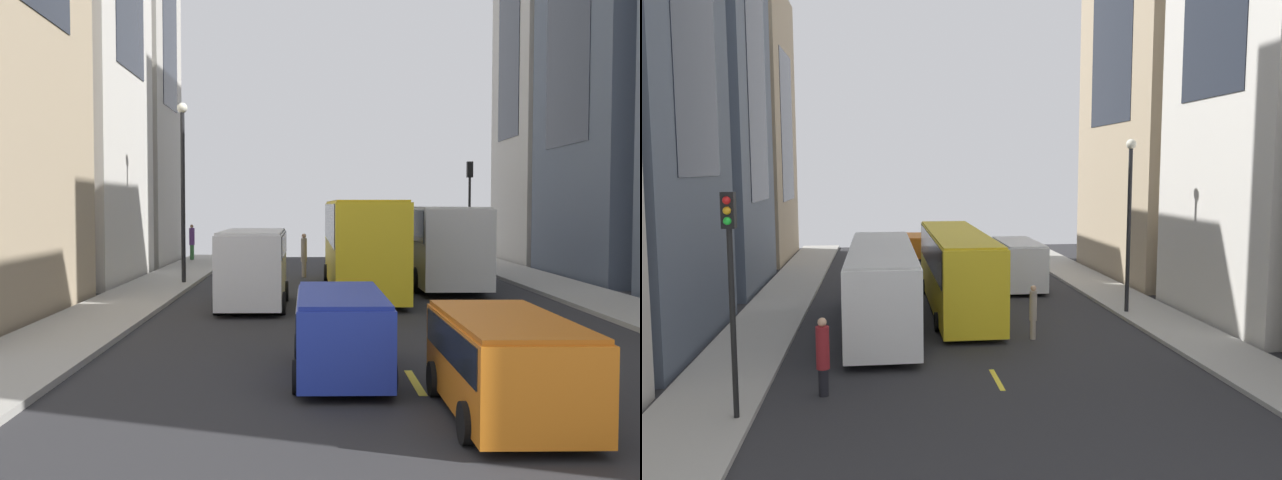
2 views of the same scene
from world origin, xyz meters
The scene contains 19 objects.
ground_plane centered at (0.00, 0.00, 0.00)m, with size 43.37×43.37×0.00m, color #28282B.
sidewalk_west centered at (-8.25, 0.00, 0.07)m, with size 2.87×44.00×0.15m, color #9E9B93.
sidewalk_east centered at (8.25, 0.00, 0.07)m, with size 2.87×44.00×0.15m, color #9E9B93.
lane_stripe_1 centered at (0.00, -12.60, 0.01)m, with size 0.16×2.00×0.01m, color yellow.
lane_stripe_2 centered at (0.00, -4.20, 0.01)m, with size 0.16×2.00×0.01m, color yellow.
lane_stripe_3 centered at (0.00, 4.20, 0.01)m, with size 0.16×2.00×0.01m, color yellow.
lane_stripe_4 centered at (0.00, 12.60, 0.01)m, with size 0.16×2.00×0.01m, color yellow.
lane_stripe_5 centered at (0.00, 21.00, 0.01)m, with size 0.16×2.00×0.01m, color yellow.
building_west_2 centered at (-13.78, 4.52, 10.49)m, with size 7.86×9.23×20.98m.
building_west_3 centered at (-13.24, 15.58, 9.32)m, with size 6.77×10.15×18.64m.
city_bus_white centered at (-3.46, -5.54, 2.01)m, with size 2.80×11.94×3.35m.
streetcar_yellow centered at (-0.04, -2.54, 2.12)m, with size 2.70×12.46×3.59m.
delivery_van_white centered at (3.87, 2.17, 1.51)m, with size 2.25×5.20×2.58m.
car_orange_0 centered at (-1.11, 14.92, 0.96)m, with size 2.02×4.28×1.64m.
car_blue_1 centered at (1.41, 12.06, 0.99)m, with size 1.88×4.31×1.69m.
pedestrian_crossing_mid centered at (2.21, -8.10, 1.12)m, with size 0.28×0.28×2.08m.
pedestrian_crossing_near centered at (-5.17, -13.34, 1.20)m, with size 0.38×0.38×2.28m.
traffic_light_near_corner centered at (-7.21, -15.10, 4.16)m, with size 0.32×0.44×5.75m.
streetlamp_near centered at (7.31, -4.57, 4.75)m, with size 0.44×0.44×7.58m.
Camera 2 is at (-3.52, -31.61, 6.50)m, focal length 36.34 mm.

